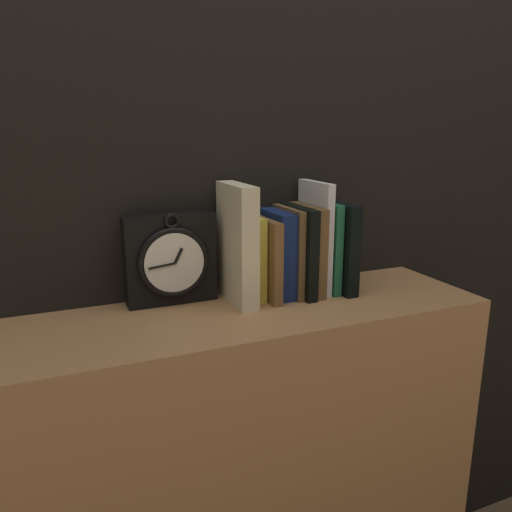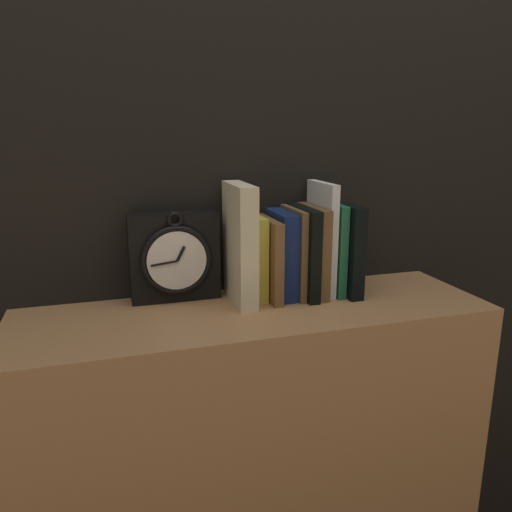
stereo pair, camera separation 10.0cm
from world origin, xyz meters
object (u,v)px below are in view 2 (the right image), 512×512
book_slot6_brown (313,250)px  book_slot7_white (321,238)px  book_slot0_cream (240,244)px  book_slot4_brown (293,252)px  book_slot2_brown (269,259)px  clock (175,257)px  book_slot1_yellow (254,257)px  book_slot3_navy (282,254)px  book_slot5_black (303,252)px  book_slot9_black (343,248)px  book_slot8_green (330,248)px

book_slot6_brown → book_slot7_white: book_slot7_white is taller
book_slot0_cream → book_slot4_brown: size_ratio=1.30×
book_slot2_brown → book_slot4_brown: size_ratio=0.90×
book_slot0_cream → book_slot6_brown: (0.17, 0.00, -0.03)m
clock → book_slot0_cream: size_ratio=0.78×
book_slot1_yellow → book_slot2_brown: 0.03m
clock → book_slot3_navy: clock is taller
book_slot0_cream → book_slot5_black: 0.15m
book_slot0_cream → book_slot7_white: (0.19, 0.01, -0.00)m
book_slot3_navy → book_slot4_brown: book_slot4_brown is taller
book_slot1_yellow → book_slot7_white: bearing=-3.5°
book_slot7_white → book_slot9_black: (0.05, -0.01, -0.02)m
book_slot4_brown → book_slot7_white: size_ratio=0.78×
book_slot2_brown → book_slot8_green: book_slot8_green is taller
book_slot0_cream → book_slot2_brown: bearing=3.0°
book_slot3_navy → book_slot5_black: size_ratio=0.95×
book_slot8_green → book_slot6_brown: bearing=-175.5°
clock → book_slot8_green: book_slot8_green is taller
book_slot8_green → book_slot1_yellow: bearing=176.3°
book_slot4_brown → book_slot5_black: (0.02, -0.01, 0.00)m
book_slot0_cream → book_slot7_white: 0.19m
book_slot1_yellow → book_slot9_black: book_slot9_black is taller
book_slot1_yellow → book_slot8_green: (0.18, -0.01, 0.01)m
book_slot0_cream → book_slot2_brown: (0.07, 0.00, -0.04)m
book_slot2_brown → book_slot7_white: book_slot7_white is taller
clock → book_slot3_navy: (0.23, -0.04, -0.00)m
book_slot1_yellow → book_slot7_white: 0.16m
book_slot4_brown → book_slot1_yellow: bearing=172.8°
book_slot9_black → book_slot6_brown: bearing=174.8°
clock → book_slot2_brown: (0.20, -0.04, -0.01)m
book_slot6_brown → book_slot9_black: size_ratio=0.98×
book_slot9_black → book_slot8_green: bearing=159.7°
book_slot3_navy → book_slot5_black: (0.05, -0.01, 0.00)m
book_slot1_yellow → book_slot4_brown: size_ratio=0.93×
book_slot4_brown → book_slot7_white: book_slot7_white is taller
book_slot1_yellow → book_slot5_black: (0.11, -0.02, 0.01)m
book_slot8_green → clock: bearing=173.5°
book_slot1_yellow → book_slot3_navy: bearing=-6.7°
clock → book_slot2_brown: clock is taller
clock → book_slot5_black: 0.28m
book_slot5_black → book_slot9_black: book_slot9_black is taller
book_slot1_yellow → book_slot8_green: book_slot8_green is taller
book_slot2_brown → book_slot6_brown: book_slot6_brown is taller
book_slot7_white → book_slot8_green: 0.03m
book_slot7_white → book_slot9_black: book_slot7_white is taller
clock → book_slot4_brown: 0.26m
book_slot0_cream → book_slot8_green: size_ratio=1.24×
book_slot0_cream → book_slot9_black: book_slot0_cream is taller
book_slot1_yellow → book_slot9_black: bearing=-6.0°
book_slot7_white → book_slot6_brown: bearing=-166.2°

